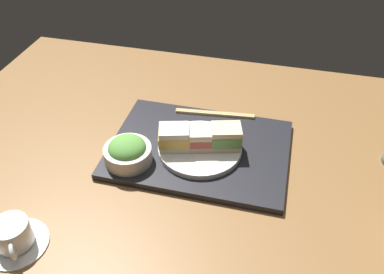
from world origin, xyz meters
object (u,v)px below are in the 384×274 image
sandwich_near (226,137)px  coffee_cup (14,236)px  chopsticks_pair (215,114)px  sandwich_middle (200,138)px  sandwich_far (174,138)px  sandwich_plate (200,148)px  salad_bowl (128,152)px

sandwich_near → coffee_cup: (35.25, 36.04, -3.28)cm
chopsticks_pair → sandwich_middle: bearing=87.8°
sandwich_near → sandwich_far: bearing=15.7°
sandwich_far → coffee_cup: 40.29cm
sandwich_plate → sandwich_far: bearing=15.7°
sandwich_plate → chopsticks_pair: size_ratio=0.95×
salad_bowl → sandwich_far: bearing=-148.4°
salad_bowl → chopsticks_pair: 28.24cm
sandwich_near → salad_bowl: 23.58cm
sandwich_middle → chopsticks_pair: size_ratio=0.40×
sandwich_near → coffee_cup: bearing=45.6°
coffee_cup → sandwich_near: bearing=-134.4°
sandwich_near → chopsticks_pair: (5.37, -13.65, -3.89)cm
sandwich_plate → chopsticks_pair: 15.34cm
sandwich_near → chopsticks_pair: bearing=-68.5°
sandwich_plate → salad_bowl: salad_bowl is taller
sandwich_plate → sandwich_far: sandwich_far is taller
sandwich_plate → coffee_cup: coffee_cup is taller
salad_bowl → chopsticks_pair: (-16.26, -22.95, -2.48)cm
sandwich_far → salad_bowl: sandwich_far is taller
sandwich_middle → salad_bowl: sandwich_middle is taller
sandwich_plate → sandwich_middle: size_ratio=2.37×
sandwich_plate → chopsticks_pair: (-0.60, -15.32, -0.35)cm
sandwich_near → sandwich_far: size_ratio=0.97×
sandwich_near → sandwich_middle: size_ratio=0.97×
sandwich_middle → salad_bowl: (15.66, 7.63, -1.12)cm
sandwich_far → sandwich_middle: bearing=-164.3°
sandwich_near → sandwich_middle: 6.20cm
sandwich_plate → salad_bowl: 17.55cm
chopsticks_pair → sandwich_far: bearing=68.9°
chopsticks_pair → coffee_cup: 57.99cm
sandwich_near → salad_bowl: bearing=23.3°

